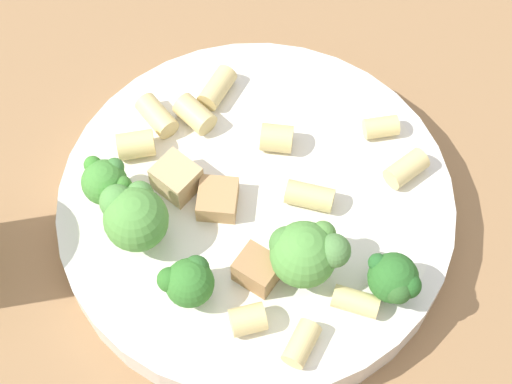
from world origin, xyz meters
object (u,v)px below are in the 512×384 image
(rigatoni_5, at_px, (217,88))
(rigatoni_8, at_px, (195,114))
(rigatoni_0, at_px, (406,169))
(rigatoni_9, at_px, (381,127))
(chicken_chunk_2, at_px, (176,178))
(rigatoni_7, at_px, (356,302))
(chicken_chunk_0, at_px, (218,199))
(chicken_chunk_1, at_px, (258,270))
(broccoli_floret_2, at_px, (305,252))
(rigatoni_4, at_px, (310,196))
(broccoli_floret_3, at_px, (106,181))
(rigatoni_10, at_px, (301,344))
(pasta_bowl, at_px, (256,208))
(rigatoni_2, at_px, (248,320))
(broccoli_floret_4, at_px, (134,216))
(rigatoni_1, at_px, (277,138))
(rigatoni_6, at_px, (136,145))
(broccoli_floret_0, at_px, (188,281))
(broccoli_floret_1, at_px, (397,276))
(rigatoni_3, at_px, (157,116))

(rigatoni_5, relative_size, rigatoni_8, 1.14)
(rigatoni_0, distance_m, rigatoni_9, 0.03)
(chicken_chunk_2, bearing_deg, rigatoni_9, -125.09)
(rigatoni_7, xyz_separation_m, chicken_chunk_0, (0.11, -0.00, 0.00))
(chicken_chunk_1, bearing_deg, broccoli_floret_2, -135.10)
(rigatoni_0, height_order, rigatoni_4, same)
(rigatoni_7, bearing_deg, broccoli_floret_3, 12.22)
(rigatoni_4, bearing_deg, rigatoni_10, 123.26)
(pasta_bowl, distance_m, rigatoni_7, 0.09)
(rigatoni_8, bearing_deg, rigatoni_2, 141.78)
(rigatoni_0, height_order, rigatoni_2, rigatoni_2)
(broccoli_floret_4, relative_size, rigatoni_9, 2.04)
(rigatoni_8, distance_m, rigatoni_9, 0.12)
(rigatoni_1, bearing_deg, broccoli_floret_3, 58.88)
(rigatoni_1, xyz_separation_m, rigatoni_5, (0.06, -0.01, -0.00))
(rigatoni_9, bearing_deg, rigatoni_5, 21.66)
(rigatoni_0, xyz_separation_m, rigatoni_6, (0.15, 0.09, 0.00))
(pasta_bowl, xyz_separation_m, rigatoni_10, (-0.08, 0.06, 0.02))
(broccoli_floret_0, bearing_deg, rigatoni_4, -101.60)
(broccoli_floret_4, bearing_deg, rigatoni_0, -127.66)
(rigatoni_1, bearing_deg, rigatoni_2, 119.46)
(broccoli_floret_1, distance_m, rigatoni_2, 0.09)
(broccoli_floret_3, height_order, rigatoni_3, broccoli_floret_3)
(rigatoni_7, relative_size, rigatoni_9, 1.24)
(pasta_bowl, height_order, broccoli_floret_0, broccoli_floret_0)
(rigatoni_0, distance_m, rigatoni_6, 0.17)
(rigatoni_1, bearing_deg, broccoli_floret_0, 101.06)
(rigatoni_0, xyz_separation_m, rigatoni_7, (-0.03, 0.09, -0.00))
(broccoli_floret_2, xyz_separation_m, rigatoni_9, (0.02, -0.11, -0.02))
(broccoli_floret_3, distance_m, rigatoni_5, 0.11)
(broccoli_floret_2, relative_size, rigatoni_7, 1.66)
(pasta_bowl, bearing_deg, chicken_chunk_0, 46.24)
(broccoli_floret_4, distance_m, rigatoni_5, 0.12)
(rigatoni_5, bearing_deg, rigatoni_1, 171.57)
(broccoli_floret_0, distance_m, rigatoni_8, 0.12)
(rigatoni_1, bearing_deg, rigatoni_9, -133.90)
(rigatoni_5, xyz_separation_m, rigatoni_8, (-0.00, 0.03, 0.00))
(rigatoni_1, distance_m, rigatoni_7, 0.12)
(rigatoni_4, distance_m, rigatoni_7, 0.07)
(broccoli_floret_4, height_order, chicken_chunk_0, broccoli_floret_4)
(broccoli_floret_0, xyz_separation_m, chicken_chunk_1, (-0.02, -0.03, -0.01))
(rigatoni_1, xyz_separation_m, rigatoni_4, (-0.04, 0.02, -0.00))
(rigatoni_3, bearing_deg, rigatoni_1, -155.35)
(broccoli_floret_4, relative_size, rigatoni_4, 1.51)
(rigatoni_0, relative_size, rigatoni_8, 1.05)
(rigatoni_5, bearing_deg, broccoli_floret_3, 89.11)
(rigatoni_7, height_order, chicken_chunk_0, same)
(broccoli_floret_0, distance_m, rigatoni_6, 0.11)
(broccoli_floret_3, height_order, rigatoni_4, broccoli_floret_3)
(rigatoni_1, bearing_deg, rigatoni_7, 149.62)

